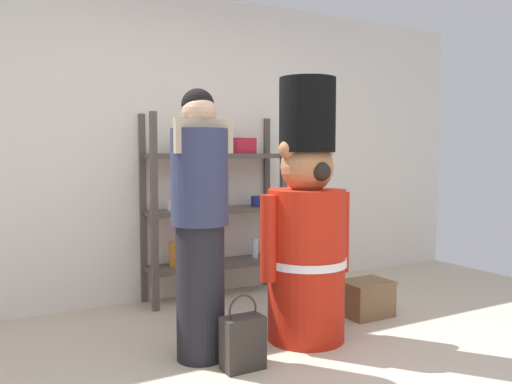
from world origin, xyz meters
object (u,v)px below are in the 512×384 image
merchandise_shelf (216,205)px  teddy_bear_guard (307,228)px  shopping_bag (243,342)px  person_shopper (200,221)px  display_crate (366,298)px

merchandise_shelf → teddy_bear_guard: 1.25m
merchandise_shelf → teddy_bear_guard: bearing=-86.6°
teddy_bear_guard → shopping_bag: 0.87m
teddy_bear_guard → person_shopper: (-0.75, 0.03, 0.09)m
shopping_bag → display_crate: shopping_bag is taller
teddy_bear_guard → person_shopper: teddy_bear_guard is taller
merchandise_shelf → shopping_bag: 1.69m
display_crate → merchandise_shelf: bearing=125.7°
merchandise_shelf → person_shopper: size_ratio=0.96×
teddy_bear_guard → shopping_bag: bearing=-159.0°
person_shopper → display_crate: 1.61m
shopping_bag → merchandise_shelf: bearing=70.5°
person_shopper → shopping_bag: size_ratio=3.72×
person_shopper → shopping_bag: bearing=-60.5°
teddy_bear_guard → merchandise_shelf: bearing=93.4°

